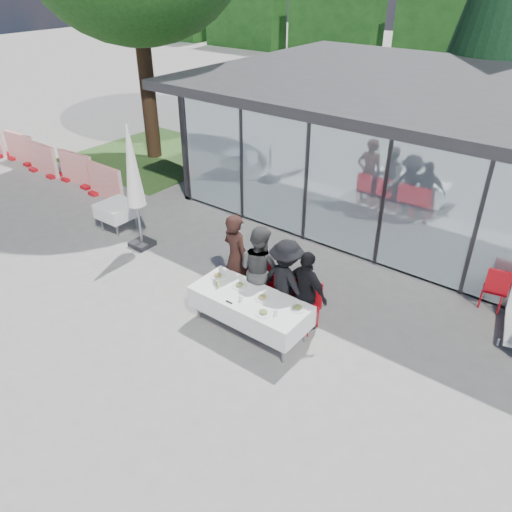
{
  "coord_description": "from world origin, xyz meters",
  "views": [
    {
      "loc": [
        4.82,
        -5.33,
        6.03
      ],
      "look_at": [
        -0.23,
        1.2,
        1.11
      ],
      "focal_mm": 35.0,
      "sensor_mm": 36.0,
      "label": 1
    }
  ],
  "objects_px": {
    "plate_d": "(298,308)",
    "construction_barriers": "(32,155)",
    "diner_chair_d": "(308,303)",
    "diner_chair_b": "(262,283)",
    "plate_a": "(218,276)",
    "folded_eyeglasses": "(229,302)",
    "plate_c": "(262,298)",
    "juice_bottle": "(218,284)",
    "diner_c": "(286,282)",
    "spare_table_left": "(117,210)",
    "spare_chair_b": "(496,287)",
    "plate_b": "(240,285)",
    "dining_table": "(250,306)",
    "diner_chair_a": "(239,273)",
    "diner_b": "(259,269)",
    "plate_extra": "(263,313)",
    "diner_chair_c": "(288,294)",
    "market_umbrella": "(133,173)",
    "diner_d": "(306,292)",
    "diner_a": "(236,258)"
  },
  "relations": [
    {
      "from": "dining_table",
      "to": "spare_chair_b",
      "type": "distance_m",
      "value": 4.84
    },
    {
      "from": "construction_barriers",
      "to": "diner_chair_d",
      "type": "bearing_deg",
      "value": -7.31
    },
    {
      "from": "diner_a",
      "to": "diner_chair_c",
      "type": "distance_m",
      "value": 1.27
    },
    {
      "from": "diner_c",
      "to": "plate_d",
      "type": "bearing_deg",
      "value": 152.01
    },
    {
      "from": "diner_chair_b",
      "to": "market_umbrella",
      "type": "distance_m",
      "value": 4.02
    },
    {
      "from": "diner_chair_b",
      "to": "folded_eyeglasses",
      "type": "xyz_separation_m",
      "value": [
        0.1,
        -1.12,
        0.22
      ]
    },
    {
      "from": "diner_c",
      "to": "plate_c",
      "type": "bearing_deg",
      "value": 88.15
    },
    {
      "from": "diner_b",
      "to": "plate_c",
      "type": "xyz_separation_m",
      "value": [
        0.5,
        -0.57,
        -0.13
      ]
    },
    {
      "from": "diner_b",
      "to": "spare_chair_b",
      "type": "height_order",
      "value": "diner_b"
    },
    {
      "from": "dining_table",
      "to": "construction_barriers",
      "type": "height_order",
      "value": "construction_barriers"
    },
    {
      "from": "diner_chair_c",
      "to": "diner_chair_d",
      "type": "relative_size",
      "value": 1.0
    },
    {
      "from": "diner_d",
      "to": "plate_b",
      "type": "distance_m",
      "value": 1.26
    },
    {
      "from": "plate_b",
      "to": "market_umbrella",
      "type": "xyz_separation_m",
      "value": [
        -3.71,
        0.76,
        1.11
      ]
    },
    {
      "from": "diner_chair_b",
      "to": "plate_extra",
      "type": "distance_m",
      "value": 1.3
    },
    {
      "from": "diner_chair_d",
      "to": "plate_b",
      "type": "distance_m",
      "value": 1.32
    },
    {
      "from": "diner_c",
      "to": "plate_extra",
      "type": "distance_m",
      "value": 0.94
    },
    {
      "from": "plate_c",
      "to": "folded_eyeglasses",
      "type": "height_order",
      "value": "plate_c"
    },
    {
      "from": "diner_b",
      "to": "market_umbrella",
      "type": "distance_m",
      "value": 3.91
    },
    {
      "from": "diner_chair_c",
      "to": "plate_b",
      "type": "distance_m",
      "value": 0.95
    },
    {
      "from": "plate_b",
      "to": "spare_table_left",
      "type": "bearing_deg",
      "value": 168.57
    },
    {
      "from": "plate_d",
      "to": "construction_barriers",
      "type": "relative_size",
      "value": 0.03
    },
    {
      "from": "diner_chair_a",
      "to": "diner_chair_b",
      "type": "bearing_deg",
      "value": 0.0
    },
    {
      "from": "plate_a",
      "to": "spare_chair_b",
      "type": "bearing_deg",
      "value": 37.33
    },
    {
      "from": "diner_a",
      "to": "spare_table_left",
      "type": "distance_m",
      "value": 4.35
    },
    {
      "from": "dining_table",
      "to": "diner_chair_d",
      "type": "distance_m",
      "value": 1.09
    },
    {
      "from": "diner_d",
      "to": "plate_c",
      "type": "relative_size",
      "value": 5.74
    },
    {
      "from": "diner_c",
      "to": "construction_barriers",
      "type": "distance_m",
      "value": 11.51
    },
    {
      "from": "diner_c",
      "to": "plate_extra",
      "type": "height_order",
      "value": "diner_c"
    },
    {
      "from": "plate_extra",
      "to": "market_umbrella",
      "type": "bearing_deg",
      "value": 165.78
    },
    {
      "from": "diner_c",
      "to": "diner_chair_c",
      "type": "distance_m",
      "value": 0.33
    },
    {
      "from": "diner_chair_c",
      "to": "spare_chair_b",
      "type": "relative_size",
      "value": 1.0
    },
    {
      "from": "plate_a",
      "to": "plate_c",
      "type": "bearing_deg",
      "value": -2.67
    },
    {
      "from": "dining_table",
      "to": "folded_eyeglasses",
      "type": "height_order",
      "value": "folded_eyeglasses"
    },
    {
      "from": "diner_chair_b",
      "to": "plate_a",
      "type": "height_order",
      "value": "diner_chair_b"
    },
    {
      "from": "market_umbrella",
      "to": "plate_d",
      "type": "bearing_deg",
      "value": -7.75
    },
    {
      "from": "plate_b",
      "to": "dining_table",
      "type": "bearing_deg",
      "value": -21.71
    },
    {
      "from": "diner_chair_c",
      "to": "plate_c",
      "type": "distance_m",
      "value": 0.71
    },
    {
      "from": "diner_d",
      "to": "plate_d",
      "type": "xyz_separation_m",
      "value": [
        0.1,
        -0.43,
        -0.05
      ]
    },
    {
      "from": "market_umbrella",
      "to": "diner_b",
      "type": "bearing_deg",
      "value": -3.65
    },
    {
      "from": "spare_table_left",
      "to": "spare_chair_b",
      "type": "distance_m",
      "value": 8.9
    },
    {
      "from": "diner_chair_a",
      "to": "plate_extra",
      "type": "bearing_deg",
      "value": -36.35
    },
    {
      "from": "dining_table",
      "to": "spare_table_left",
      "type": "xyz_separation_m",
      "value": [
        -5.18,
        1.12,
        0.02
      ]
    },
    {
      "from": "spare_chair_b",
      "to": "plate_c",
      "type": "bearing_deg",
      "value": -133.72
    },
    {
      "from": "diner_b",
      "to": "juice_bottle",
      "type": "height_order",
      "value": "diner_b"
    },
    {
      "from": "diner_a",
      "to": "plate_a",
      "type": "distance_m",
      "value": 0.55
    },
    {
      "from": "plate_extra",
      "to": "juice_bottle",
      "type": "bearing_deg",
      "value": 172.63
    },
    {
      "from": "plate_a",
      "to": "juice_bottle",
      "type": "distance_m",
      "value": 0.34
    },
    {
      "from": "diner_chair_c",
      "to": "diner_d",
      "type": "relative_size",
      "value": 0.59
    },
    {
      "from": "juice_bottle",
      "to": "folded_eyeglasses",
      "type": "bearing_deg",
      "value": -28.59
    },
    {
      "from": "diner_chair_a",
      "to": "diner_b",
      "type": "relative_size",
      "value": 0.54
    }
  ]
}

